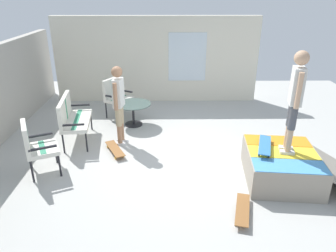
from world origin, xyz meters
TOP-DOWN VIEW (x-y plane):
  - ground_plane at (0.00, 0.00)m, footprint 12.00×12.00m
  - house_facade at (3.80, 0.49)m, footprint 0.23×6.00m
  - skate_ramp at (-0.72, -1.84)m, footprint 1.59×2.06m
  - patio_bench at (0.91, 2.33)m, footprint 1.31×0.70m
  - patio_chair_near_house at (2.47, 1.59)m, footprint 0.81×0.78m
  - patio_chair_by_wall at (-0.48, 2.62)m, footprint 0.79×0.76m
  - patio_table at (1.82, 1.06)m, footprint 0.90×0.90m
  - person_watching at (0.77, 1.25)m, footprint 0.47×0.28m
  - person_skater at (-0.69, -1.87)m, footprint 0.47×0.29m
  - skateboard_by_bench at (0.32, 1.32)m, footprint 0.81×0.53m
  - skateboard_spare at (-1.70, -0.91)m, footprint 0.82×0.40m
  - skateboard_on_ramp at (-0.61, -1.51)m, footprint 0.82×0.44m

SIDE VIEW (x-z plane):
  - ground_plane at x=0.00m, z-range -0.10..0.00m
  - skateboard_by_bench at x=0.32m, z-range 0.03..0.14m
  - skateboard_spare at x=-1.70m, z-range 0.03..0.14m
  - skate_ramp at x=-0.72m, z-range 0.00..0.54m
  - patio_table at x=1.82m, z-range 0.12..0.69m
  - patio_chair_near_house at x=2.47m, z-range 0.10..1.12m
  - patio_chair_by_wall at x=-0.48m, z-range 0.10..1.12m
  - patio_bench at x=0.91m, z-range 0.11..1.13m
  - skateboard_on_ramp at x=-0.61m, z-range 0.58..0.68m
  - person_watching at x=0.77m, z-range 0.15..1.89m
  - house_facade at x=3.80m, z-range 0.00..2.50m
  - person_skater at x=-0.69m, z-range 0.70..2.46m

